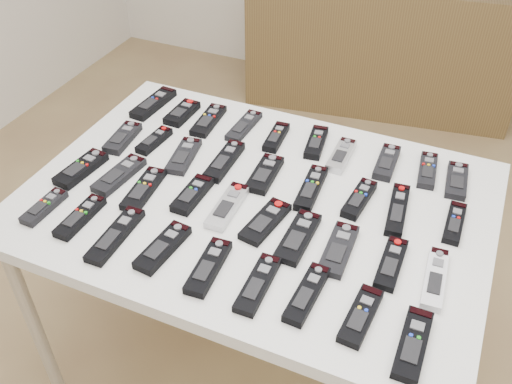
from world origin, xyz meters
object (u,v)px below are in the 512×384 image
at_px(remote_1, 182,113).
at_px(remote_25, 298,237).
at_px(remote_8, 427,170).
at_px(remote_11, 154,140).
at_px(remote_28, 435,278).
at_px(remote_3, 244,126).
at_px(remote_0, 154,103).
at_px(remote_19, 81,169).
at_px(remote_22, 192,195).
at_px(remote_32, 163,247).
at_px(remote_27, 391,263).
at_px(remote_2, 209,120).
at_px(remote_18, 455,223).
at_px(remote_4, 276,137).
at_px(sideboard, 381,47).
at_px(remote_33, 208,267).
at_px(remote_9, 457,181).
at_px(remote_13, 224,161).
at_px(remote_7, 387,162).
at_px(remote_5, 316,142).
at_px(remote_24, 265,221).
at_px(remote_6, 341,156).
at_px(remote_15, 311,188).
at_px(remote_12, 184,156).
at_px(remote_30, 80,217).
at_px(remote_20, 119,175).
at_px(remote_35, 307,294).
at_px(remote_14, 265,174).
at_px(remote_16, 359,199).
at_px(remote_10, 123,138).
at_px(remote_23, 228,206).
at_px(remote_37, 413,344).
at_px(remote_26, 339,249).
at_px(remote_34, 258,284).
at_px(table, 256,213).

bearing_deg(remote_1, remote_25, -33.80).
bearing_deg(remote_8, remote_11, -173.13).
bearing_deg(remote_28, remote_3, 145.30).
xyz_separation_m(remote_0, remote_19, (0.00, -0.40, 0.00)).
distance_m(remote_1, remote_8, 0.80).
bearing_deg(remote_22, remote_32, -80.70).
bearing_deg(remote_25, remote_27, 2.08).
distance_m(remote_19, remote_22, 0.35).
height_order(remote_1, remote_22, same).
height_order(remote_2, remote_18, remote_2).
xyz_separation_m(remote_4, remote_22, (-0.10, -0.35, 0.00)).
xyz_separation_m(sideboard, remote_28, (0.58, -2.03, 0.42)).
bearing_deg(remote_1, remote_33, -53.84).
xyz_separation_m(remote_9, remote_13, (-0.64, -0.18, 0.00)).
bearing_deg(remote_19, sideboard, 83.74).
xyz_separation_m(remote_1, remote_4, (0.34, -0.01, -0.00)).
height_order(remote_0, remote_11, remote_0).
bearing_deg(remote_7, remote_5, 174.50).
bearing_deg(remote_24, remote_32, -126.59).
height_order(remote_6, remote_24, remote_6).
height_order(remote_8, remote_15, remote_15).
bearing_deg(remote_3, remote_12, -111.33).
xyz_separation_m(sideboard, remote_6, (0.23, -1.66, 0.42)).
bearing_deg(remote_30, remote_18, 23.22).
xyz_separation_m(remote_3, remote_20, (-0.22, -0.37, 0.00)).
distance_m(remote_27, remote_35, 0.23).
bearing_deg(remote_9, remote_33, -135.50).
bearing_deg(remote_35, remote_6, 101.86).
relative_size(remote_13, remote_24, 1.10).
height_order(remote_5, remote_14, remote_5).
bearing_deg(remote_12, remote_27, -24.79).
bearing_deg(remote_16, remote_14, -174.44).
bearing_deg(remote_20, remote_22, 6.95).
bearing_deg(sideboard, remote_9, -79.47).
xyz_separation_m(remote_11, remote_25, (0.55, -0.22, 0.00)).
distance_m(remote_10, remote_35, 0.82).
height_order(remote_0, remote_27, remote_0).
height_order(sideboard, remote_35, remote_35).
bearing_deg(remote_23, remote_37, -25.32).
distance_m(remote_22, remote_26, 0.43).
bearing_deg(remote_10, remote_7, 8.88).
relative_size(remote_4, remote_35, 0.82).
relative_size(remote_8, remote_34, 0.88).
relative_size(remote_4, remote_8, 0.93).
xyz_separation_m(remote_3, remote_35, (0.42, -0.57, 0.00)).
xyz_separation_m(remote_14, remote_20, (-0.38, -0.17, -0.00)).
relative_size(table, remote_11, 8.99).
xyz_separation_m(remote_3, remote_23, (0.12, -0.37, 0.00)).
xyz_separation_m(remote_0, remote_35, (0.75, -0.57, 0.00)).
relative_size(remote_10, remote_19, 0.91).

